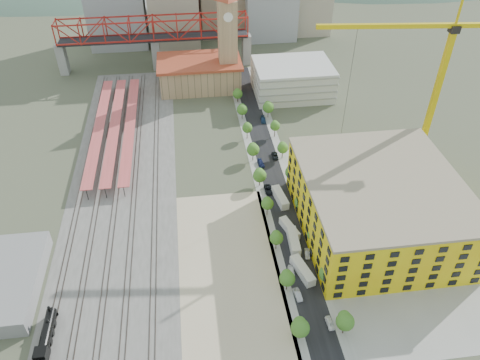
{
  "coord_description": "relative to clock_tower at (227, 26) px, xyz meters",
  "views": [
    {
      "loc": [
        -12.25,
        -118.5,
        100.85
      ],
      "look_at": [
        2.66,
        -3.64,
        10.0
      ],
      "focal_mm": 35.0,
      "sensor_mm": 36.0,
      "label": 1
    }
  ],
  "objects": [
    {
      "name": "car_6",
      "position": [
        11.0,
        -59.11,
        -28.04
      ],
      "size": [
        2.32,
        4.76,
        1.3
      ],
      "primitive_type": "imported",
      "rotation": [
        0.0,
        0.0,
        -0.03
      ],
      "color": "black",
      "rests_on": "ground"
    },
    {
      "name": "car_5",
      "position": [
        11.0,
        -108.64,
        -28.05
      ],
      "size": [
        1.93,
        4.1,
        1.3
      ],
      "primitive_type": "imported",
      "rotation": [
        0.0,
        0.0,
        -0.14
      ],
      "color": "#ABACB1",
      "rests_on": "ground"
    },
    {
      "name": "truss_bridge",
      "position": [
        -33.0,
        25.01,
        -9.83
      ],
      "size": [
        94.0,
        9.6,
        25.6
      ],
      "color": "gray",
      "rests_on": "ground"
    },
    {
      "name": "site_trailer_a",
      "position": [
        8.0,
        -115.27,
        -27.3
      ],
      "size": [
        5.35,
        10.54,
        2.79
      ],
      "primitive_type": "cube",
      "rotation": [
        0.0,
        0.0,
        0.28
      ],
      "color": "silver",
      "rests_on": "ground"
    },
    {
      "name": "car_7",
      "position": [
        11.0,
        -32.81,
        -27.97
      ],
      "size": [
        2.35,
        5.11,
        1.45
      ],
      "primitive_type": "imported",
      "rotation": [
        0.0,
        0.0,
        -0.07
      ],
      "color": "navy",
      "rests_on": "ground"
    },
    {
      "name": "ballast_strip",
      "position": [
        -44.0,
        -62.49,
        -28.67
      ],
      "size": [
        36.0,
        165.0,
        0.06
      ],
      "primitive_type": "cube",
      "color": "#605E59",
      "rests_on": "ground"
    },
    {
      "name": "car_3",
      "position": [
        5.0,
        -63.18,
        -28.01
      ],
      "size": [
        2.4,
        4.89,
        1.37
      ],
      "primitive_type": "imported",
      "rotation": [
        0.0,
        0.0,
        0.11
      ],
      "color": "navy",
      "rests_on": "ground"
    },
    {
      "name": "street_asphalt",
      "position": [
        8.0,
        -64.99,
        -28.67
      ],
      "size": [
        12.0,
        170.0,
        0.06
      ],
      "primitive_type": "cube",
      "color": "black",
      "rests_on": "ground"
    },
    {
      "name": "parking_garage",
      "position": [
        28.0,
        -9.99,
        -21.7
      ],
      "size": [
        34.0,
        26.0,
        14.0
      ],
      "primitive_type": "cube",
      "color": "silver",
      "rests_on": "ground"
    },
    {
      "name": "rail_tracks",
      "position": [
        -45.8,
        -62.49,
        -28.55
      ],
      "size": [
        26.56,
        160.0,
        0.18
      ],
      "color": "#382B23",
      "rests_on": "ground"
    },
    {
      "name": "construction_pad",
      "position": [
        37.0,
        -99.99,
        -28.67
      ],
      "size": [
        50.0,
        90.0,
        0.06
      ],
      "primitive_type": "cube",
      "color": "gray",
      "rests_on": "ground"
    },
    {
      "name": "car_4",
      "position": [
        11.0,
        -132.25,
        -28.0
      ],
      "size": [
        1.83,
        4.14,
        1.39
      ],
      "primitive_type": "imported",
      "rotation": [
        0.0,
        0.0,
        0.05
      ],
      "color": "white",
      "rests_on": "ground"
    },
    {
      "name": "site_trailer_c",
      "position": [
        8.0,
        -98.24,
        -27.46
      ],
      "size": [
        5.02,
        9.35,
        2.48
      ],
      "primitive_type": "cube",
      "rotation": [
        0.0,
        0.0,
        0.31
      ],
      "color": "silver",
      "rests_on": "ground"
    },
    {
      "name": "construction_building",
      "position": [
        34.0,
        -99.99,
        -19.29
      ],
      "size": [
        44.6,
        50.6,
        18.8
      ],
      "color": "yellow",
      "rests_on": "ground"
    },
    {
      "name": "platform_canopies",
      "position": [
        -49.0,
        -34.99,
        -24.7
      ],
      "size": [
        16.0,
        80.0,
        4.12
      ],
      "color": "#D85355",
      "rests_on": "ground"
    },
    {
      "name": "sidewalk_east",
      "position": [
        13.5,
        -64.99,
        -28.68
      ],
      "size": [
        3.0,
        170.0,
        0.04
      ],
      "primitive_type": "cube",
      "color": "gray",
      "rests_on": "ground"
    },
    {
      "name": "sidewalk_west",
      "position": [
        2.5,
        -64.99,
        -28.68
      ],
      "size": [
        3.0,
        170.0,
        0.04
      ],
      "primitive_type": "cube",
      "color": "gray",
      "rests_on": "ground"
    },
    {
      "name": "locomotive",
      "position": [
        -58.0,
        -130.12,
        -26.65
      ],
      "size": [
        2.84,
        21.89,
        5.47
      ],
      "color": "black",
      "rests_on": "ground"
    },
    {
      "name": "car_0",
      "position": [
        5.0,
        -114.64,
        -27.95
      ],
      "size": [
        2.26,
        4.56,
        1.49
      ],
      "primitive_type": "imported",
      "rotation": [
        0.0,
        0.0,
        -0.12
      ],
      "color": "white",
      "rests_on": "ground"
    },
    {
      "name": "distant_hills",
      "position": [
        37.28,
        180.01,
        -108.23
      ],
      "size": [
        647.0,
        264.0,
        227.0
      ],
      "color": "#4C6B59",
      "rests_on": "ground"
    },
    {
      "name": "site_trailer_b",
      "position": [
        8.0,
        -103.92,
        -27.29
      ],
      "size": [
        3.28,
        10.43,
        2.82
      ],
      "primitive_type": "cube",
      "rotation": [
        0.0,
        0.0,
        -0.06
      ],
      "color": "silver",
      "rests_on": "ground"
    },
    {
      "name": "clock_tower",
      "position": [
        0.0,
        0.0,
        0.0
      ],
      "size": [
        12.0,
        12.0,
        52.0
      ],
      "color": "tan",
      "rests_on": "ground"
    },
    {
      "name": "tower_crane",
      "position": [
        57.14,
        -70.0,
        8.44
      ],
      "size": [
        56.26,
        7.76,
        60.18
      ],
      "color": "yellow",
      "rests_on": "ground"
    },
    {
      "name": "car_2",
      "position": [
        5.0,
        -78.39,
        -27.97
      ],
      "size": [
        2.53,
        5.29,
        1.45
      ],
      "primitive_type": "imported",
      "rotation": [
        0.0,
        0.0,
        0.02
      ],
      "color": "black",
      "rests_on": "ground"
    },
    {
      "name": "site_trailer_d",
      "position": [
        8.0,
        -83.72,
        -27.31
      ],
      "size": [
        4.17,
        10.43,
        2.78
      ],
      "primitive_type": "cube",
      "rotation": [
        0.0,
        0.0,
        0.15
      ],
      "color": "silver",
      "rests_on": "ground"
    },
    {
      "name": "street_trees",
      "position": [
        8.0,
        -74.99,
        -28.7
      ],
      "size": [
        15.4,
        124.4,
        8.0
      ],
      "color": "#31621D",
      "rests_on": "ground"
    },
    {
      "name": "dirt_lot",
      "position": [
        -12.0,
        -111.49,
        -28.67
      ],
      "size": [
        28.0,
        67.0,
        0.06
      ],
      "primitive_type": "cube",
      "color": "tan",
      "rests_on": "ground"
    },
    {
      "name": "station_hall",
      "position": [
        -13.0,
        2.01,
        -22.03
      ],
      "size": [
        38.0,
        24.0,
        13.1
      ],
      "color": "tan",
      "rests_on": "ground"
    },
    {
      "name": "ground",
      "position": [
        -8.0,
        -79.99,
        -28.7
      ],
      "size": [
        400.0,
        400.0,
        0.0
      ],
      "primitive_type": "plane",
      "color": "#474C38",
      "rests_on": "ground"
    },
    {
      "name": "car_1",
      "position": [
        5.0,
        -122.64,
        -27.98
      ],
      "size": [
        2.04,
        4.51,
        1.44
      ],
      "primitive_type": "imported",
      "rotation": [
        0.0,
        0.0,
        0.12
      ],
      "color": "#A6A5AB",
      "rests_on": "ground"
    }
  ]
}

